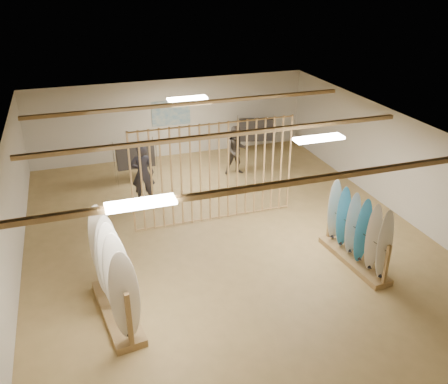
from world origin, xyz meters
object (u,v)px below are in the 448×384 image
object	(u,v)px
shopper_b	(237,147)
rack_right	(356,240)
rack_left	(115,286)
shopper_a	(142,170)
clothing_rack_a	(135,156)
clothing_rack_b	(256,129)

from	to	relation	value
shopper_b	rack_right	bearing A→B (deg)	-76.80
rack_left	shopper_b	world-z (taller)	rack_left
rack_left	rack_right	distance (m)	5.56
shopper_a	rack_left	bearing A→B (deg)	85.88
rack_left	clothing_rack_a	distance (m)	6.58
rack_left	shopper_a	world-z (taller)	rack_left
rack_left	clothing_rack_a	bearing A→B (deg)	70.50
clothing_rack_a	clothing_rack_b	world-z (taller)	clothing_rack_b
clothing_rack_a	shopper_a	bearing A→B (deg)	-95.41
rack_left	clothing_rack_a	xyz separation A→B (m)	(1.42, 6.42, 0.18)
rack_right	clothing_rack_a	xyz separation A→B (m)	(-4.13, 6.28, 0.29)
clothing_rack_a	shopper_b	distance (m)	3.32
rack_right	clothing_rack_a	size ratio (longest dim) A/B	1.62
clothing_rack_b	shopper_a	xyz separation A→B (m)	(-4.64, -2.71, 0.11)
clothing_rack_a	shopper_b	size ratio (longest dim) A/B	0.74
shopper_b	clothing_rack_a	bearing A→B (deg)	177.82
rack_right	clothing_rack_a	distance (m)	7.53
clothing_rack_b	shopper_a	bearing A→B (deg)	-135.93
shopper_a	clothing_rack_b	bearing A→B (deg)	-137.81
rack_left	shopper_b	size ratio (longest dim) A/B	1.21
clothing_rack_b	shopper_a	distance (m)	5.37
rack_left	shopper_a	bearing A→B (deg)	66.95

